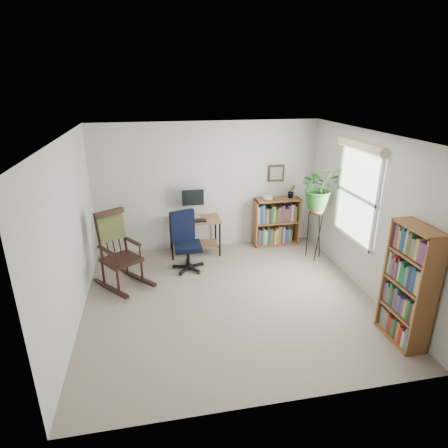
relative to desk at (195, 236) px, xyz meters
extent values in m
cube|color=gray|center=(0.30, -1.70, -0.34)|extent=(4.20, 4.00, 0.00)
cube|color=white|center=(0.30, -1.70, 2.06)|extent=(4.20, 4.00, 0.00)
cube|color=beige|center=(0.30, 0.30, 0.86)|extent=(4.20, 0.00, 2.40)
cube|color=beige|center=(0.30, -3.70, 0.86)|extent=(4.20, 0.00, 2.40)
cube|color=beige|center=(-1.80, -1.70, 0.86)|extent=(0.00, 4.00, 2.40)
cube|color=beige|center=(2.40, -1.70, 0.86)|extent=(0.00, 4.00, 2.40)
cube|color=black|center=(0.00, -0.12, 0.35)|extent=(0.40, 0.15, 0.02)
imported|color=#245C20|center=(2.10, -0.64, 1.36)|extent=(1.69, 1.88, 1.46)
imported|color=#245C20|center=(1.91, 0.13, 0.65)|extent=(0.13, 0.24, 0.11)
camera|label=1|loc=(-0.70, -6.43, 2.70)|focal=30.00mm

